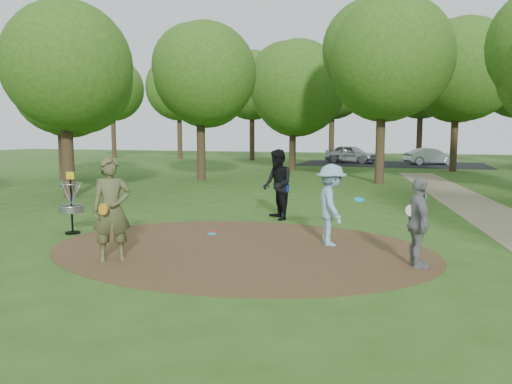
% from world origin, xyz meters
% --- Properties ---
extents(ground, '(100.00, 100.00, 0.00)m').
position_xyz_m(ground, '(0.00, 0.00, 0.00)').
color(ground, '#2D5119').
rests_on(ground, ground).
extents(dirt_clearing, '(8.40, 8.40, 0.02)m').
position_xyz_m(dirt_clearing, '(0.00, 0.00, 0.01)').
color(dirt_clearing, '#47301C').
rests_on(dirt_clearing, ground).
extents(parking_lot, '(14.00, 8.00, 0.01)m').
position_xyz_m(parking_lot, '(2.00, 30.00, 0.00)').
color(parking_lot, black).
rests_on(parking_lot, ground).
extents(player_observer_with_disc, '(0.89, 0.83, 2.03)m').
position_xyz_m(player_observer_with_disc, '(-2.03, -1.69, 1.02)').
color(player_observer_with_disc, brown).
rests_on(player_observer_with_disc, ground).
extents(player_throwing_with_disc, '(1.28, 1.34, 1.82)m').
position_xyz_m(player_throwing_with_disc, '(1.83, 0.92, 0.91)').
color(player_throwing_with_disc, '#86B0C8').
rests_on(player_throwing_with_disc, ground).
extents(player_walking_with_disc, '(1.19, 1.25, 2.03)m').
position_xyz_m(player_walking_with_disc, '(-0.16, 3.77, 1.01)').
color(player_walking_with_disc, black).
rests_on(player_walking_with_disc, ground).
extents(player_waiting_with_disc, '(0.67, 1.07, 1.69)m').
position_xyz_m(player_waiting_with_disc, '(3.65, -0.43, 0.85)').
color(player_waiting_with_disc, gray).
rests_on(player_waiting_with_disc, ground).
extents(disc_ground_cyan, '(0.22, 0.22, 0.02)m').
position_xyz_m(disc_ground_cyan, '(-1.13, 1.18, 0.03)').
color(disc_ground_cyan, '#19B8C9').
rests_on(disc_ground_cyan, dirt_clearing).
extents(disc_ground_red, '(0.22, 0.22, 0.02)m').
position_xyz_m(disc_ground_red, '(-1.16, 1.39, 0.03)').
color(disc_ground_red, '#D81543').
rests_on(disc_ground_red, dirt_clearing).
extents(car_left, '(4.54, 3.05, 1.44)m').
position_xyz_m(car_left, '(-1.16, 30.55, 0.72)').
color(car_left, '#A3A4AB').
rests_on(car_left, ground).
extents(car_right, '(4.03, 2.70, 1.26)m').
position_xyz_m(car_right, '(4.86, 30.43, 0.63)').
color(car_right, '#B6BABE').
rests_on(car_right, ground).
extents(disc_golf_basket, '(0.63, 0.63, 1.54)m').
position_xyz_m(disc_golf_basket, '(-4.50, 0.30, 0.87)').
color(disc_golf_basket, black).
rests_on(disc_golf_basket, ground).
extents(tree_ring, '(37.15, 45.40, 9.28)m').
position_xyz_m(tree_ring, '(2.42, 10.20, 5.27)').
color(tree_ring, '#332316').
rests_on(tree_ring, ground).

